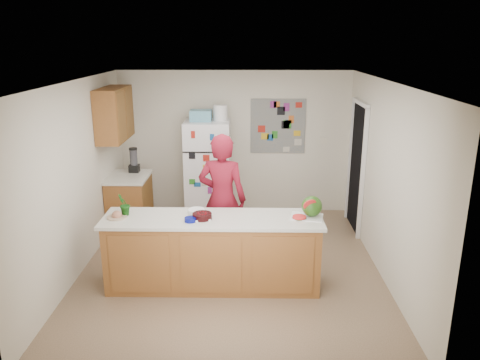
{
  "coord_description": "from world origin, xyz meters",
  "views": [
    {
      "loc": [
        0.23,
        -5.8,
        3.0
      ],
      "look_at": [
        0.13,
        0.2,
        1.19
      ],
      "focal_mm": 35.0,
      "sensor_mm": 36.0,
      "label": 1
    }
  ],
  "objects_px": {
    "person": "(222,199)",
    "cherry_bowl": "(202,216)",
    "refrigerator": "(208,170)",
    "watermelon": "(312,206)"
  },
  "relations": [
    {
      "from": "person",
      "to": "cherry_bowl",
      "type": "relative_size",
      "value": 7.77
    },
    {
      "from": "refrigerator",
      "to": "cherry_bowl",
      "type": "relative_size",
      "value": 7.26
    },
    {
      "from": "person",
      "to": "cherry_bowl",
      "type": "height_order",
      "value": "person"
    },
    {
      "from": "refrigerator",
      "to": "cherry_bowl",
      "type": "height_order",
      "value": "refrigerator"
    },
    {
      "from": "refrigerator",
      "to": "watermelon",
      "type": "bearing_deg",
      "value": -57.95
    },
    {
      "from": "refrigerator",
      "to": "watermelon",
      "type": "relative_size",
      "value": 6.79
    },
    {
      "from": "refrigerator",
      "to": "cherry_bowl",
      "type": "distance_m",
      "value": 2.43
    },
    {
      "from": "refrigerator",
      "to": "person",
      "type": "bearing_deg",
      "value": -78.75
    },
    {
      "from": "person",
      "to": "watermelon",
      "type": "xyz_separation_m",
      "value": [
        1.13,
        -0.66,
        0.15
      ]
    },
    {
      "from": "refrigerator",
      "to": "person",
      "type": "height_order",
      "value": "person"
    }
  ]
}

